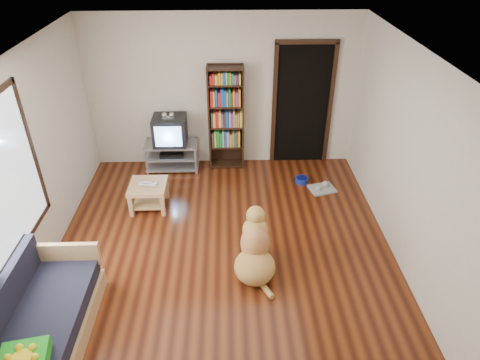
{
  "coord_description": "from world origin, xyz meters",
  "views": [
    {
      "loc": [
        0.08,
        -4.33,
        3.84
      ],
      "look_at": [
        0.23,
        0.37,
        0.9
      ],
      "focal_mm": 32.0,
      "sensor_mm": 36.0,
      "label": 1
    }
  ],
  "objects_px": {
    "dog": "(255,250)",
    "dog_bowl": "(302,180)",
    "bookshelf": "(226,113)",
    "sofa": "(39,328)",
    "tv_stand": "(172,155)",
    "grey_rag": "(322,189)",
    "coffee_table": "(148,191)",
    "laptop": "(147,185)",
    "crt_tv": "(170,129)"
  },
  "relations": [
    {
      "from": "dog",
      "to": "dog_bowl",
      "type": "bearing_deg",
      "value": 65.85
    },
    {
      "from": "bookshelf",
      "to": "sofa",
      "type": "relative_size",
      "value": 1.0
    },
    {
      "from": "dog_bowl",
      "to": "tv_stand",
      "type": "height_order",
      "value": "tv_stand"
    },
    {
      "from": "dog_bowl",
      "to": "grey_rag",
      "type": "height_order",
      "value": "dog_bowl"
    },
    {
      "from": "grey_rag",
      "to": "coffee_table",
      "type": "distance_m",
      "value": 2.78
    },
    {
      "from": "dog_bowl",
      "to": "bookshelf",
      "type": "distance_m",
      "value": 1.7
    },
    {
      "from": "dog_bowl",
      "to": "bookshelf",
      "type": "height_order",
      "value": "bookshelf"
    },
    {
      "from": "laptop",
      "to": "sofa",
      "type": "xyz_separation_m",
      "value": [
        -0.74,
        -2.44,
        -0.15
      ]
    },
    {
      "from": "laptop",
      "to": "coffee_table",
      "type": "bearing_deg",
      "value": 101.33
    },
    {
      "from": "laptop",
      "to": "dog",
      "type": "bearing_deg",
      "value": -30.55
    },
    {
      "from": "laptop",
      "to": "coffee_table",
      "type": "xyz_separation_m",
      "value": [
        0.0,
        0.03,
        -0.13
      ]
    },
    {
      "from": "coffee_table",
      "to": "dog",
      "type": "relative_size",
      "value": 0.55
    },
    {
      "from": "sofa",
      "to": "coffee_table",
      "type": "height_order",
      "value": "sofa"
    },
    {
      "from": "grey_rag",
      "to": "sofa",
      "type": "xyz_separation_m",
      "value": [
        -3.48,
        -2.85,
        0.25
      ]
    },
    {
      "from": "tv_stand",
      "to": "coffee_table",
      "type": "height_order",
      "value": "tv_stand"
    },
    {
      "from": "laptop",
      "to": "bookshelf",
      "type": "relative_size",
      "value": 0.16
    },
    {
      "from": "grey_rag",
      "to": "tv_stand",
      "type": "distance_m",
      "value": 2.64
    },
    {
      "from": "crt_tv",
      "to": "dog",
      "type": "relative_size",
      "value": 0.58
    },
    {
      "from": "laptop",
      "to": "grey_rag",
      "type": "relative_size",
      "value": 0.7
    },
    {
      "from": "laptop",
      "to": "dog_bowl",
      "type": "bearing_deg",
      "value": 26.54
    },
    {
      "from": "tv_stand",
      "to": "coffee_table",
      "type": "bearing_deg",
      "value": -101.57
    },
    {
      "from": "bookshelf",
      "to": "coffee_table",
      "type": "xyz_separation_m",
      "value": [
        -1.19,
        -1.25,
        -0.72
      ]
    },
    {
      "from": "coffee_table",
      "to": "laptop",
      "type": "bearing_deg",
      "value": -90.0
    },
    {
      "from": "dog_bowl",
      "to": "tv_stand",
      "type": "distance_m",
      "value": 2.28
    },
    {
      "from": "dog_bowl",
      "to": "crt_tv",
      "type": "xyz_separation_m",
      "value": [
        -2.21,
        0.55,
        0.7
      ]
    },
    {
      "from": "coffee_table",
      "to": "crt_tv",
      "type": "bearing_deg",
      "value": 78.64
    },
    {
      "from": "crt_tv",
      "to": "dog",
      "type": "distance_m",
      "value": 2.92
    },
    {
      "from": "dog",
      "to": "crt_tv",
      "type": "bearing_deg",
      "value": 116.57
    },
    {
      "from": "grey_rag",
      "to": "dog",
      "type": "relative_size",
      "value": 0.4
    },
    {
      "from": "tv_stand",
      "to": "dog",
      "type": "height_order",
      "value": "dog"
    },
    {
      "from": "grey_rag",
      "to": "bookshelf",
      "type": "xyz_separation_m",
      "value": [
        -1.56,
        0.87,
        0.99
      ]
    },
    {
      "from": "dog_bowl",
      "to": "sofa",
      "type": "bearing_deg",
      "value": -135.68
    },
    {
      "from": "crt_tv",
      "to": "coffee_table",
      "type": "xyz_separation_m",
      "value": [
        -0.24,
        -1.18,
        -0.46
      ]
    },
    {
      "from": "coffee_table",
      "to": "tv_stand",
      "type": "bearing_deg",
      "value": 78.43
    },
    {
      "from": "laptop",
      "to": "crt_tv",
      "type": "distance_m",
      "value": 1.28
    },
    {
      "from": "laptop",
      "to": "tv_stand",
      "type": "distance_m",
      "value": 1.22
    },
    {
      "from": "laptop",
      "to": "bookshelf",
      "type": "distance_m",
      "value": 1.85
    },
    {
      "from": "tv_stand",
      "to": "grey_rag",
      "type": "bearing_deg",
      "value": -17.21
    },
    {
      "from": "sofa",
      "to": "dog",
      "type": "bearing_deg",
      "value": 25.24
    },
    {
      "from": "crt_tv",
      "to": "dog",
      "type": "bearing_deg",
      "value": -63.43
    },
    {
      "from": "bookshelf",
      "to": "dog",
      "type": "bearing_deg",
      "value": -82.65
    },
    {
      "from": "laptop",
      "to": "crt_tv",
      "type": "bearing_deg",
      "value": 90.24
    },
    {
      "from": "laptop",
      "to": "sofa",
      "type": "height_order",
      "value": "sofa"
    },
    {
      "from": "dog",
      "to": "grey_rag",
      "type": "bearing_deg",
      "value": 55.82
    },
    {
      "from": "tv_stand",
      "to": "coffee_table",
      "type": "relative_size",
      "value": 1.64
    },
    {
      "from": "tv_stand",
      "to": "bookshelf",
      "type": "bearing_deg",
      "value": 5.63
    },
    {
      "from": "dog",
      "to": "bookshelf",
      "type": "bearing_deg",
      "value": 97.35
    },
    {
      "from": "tv_stand",
      "to": "sofa",
      "type": "relative_size",
      "value": 0.5
    },
    {
      "from": "crt_tv",
      "to": "coffee_table",
      "type": "height_order",
      "value": "crt_tv"
    },
    {
      "from": "dog_bowl",
      "to": "tv_stand",
      "type": "relative_size",
      "value": 0.24
    }
  ]
}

